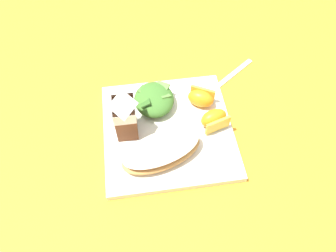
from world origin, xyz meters
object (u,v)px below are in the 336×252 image
at_px(white_plate, 168,131).
at_px(green_salad_pile, 154,99).
at_px(orange_wedge_front, 215,120).
at_px(cheesy_pizza_bread, 162,151).
at_px(milk_carton, 125,114).
at_px(metal_fork, 223,82).
at_px(orange_wedge_middle, 201,98).

bearing_deg(white_plate, green_salad_pile, 17.31).
xyz_separation_m(white_plate, orange_wedge_front, (-0.01, -0.10, 0.03)).
bearing_deg(cheesy_pizza_bread, milk_carton, 41.54).
relative_size(white_plate, metal_fork, 1.71).
bearing_deg(green_salad_pile, milk_carton, 132.62).
distance_m(white_plate, green_salad_pile, 0.08).
bearing_deg(metal_fork, green_salad_pile, 107.94).
height_order(white_plate, orange_wedge_middle, orange_wedge_middle).
relative_size(cheesy_pizza_bread, orange_wedge_middle, 2.66).
distance_m(cheesy_pizza_bread, milk_carton, 0.11).
relative_size(cheesy_pizza_bread, metal_fork, 1.14).
distance_m(white_plate, milk_carton, 0.11).
bearing_deg(white_plate, metal_fork, -50.93).
distance_m(cheesy_pizza_bread, orange_wedge_front, 0.14).
xyz_separation_m(cheesy_pizza_bread, milk_carton, (0.07, 0.07, 0.04)).
bearing_deg(orange_wedge_middle, milk_carton, 106.14).
height_order(white_plate, cheesy_pizza_bread, cheesy_pizza_bread).
distance_m(milk_carton, metal_fork, 0.28).
height_order(white_plate, orange_wedge_front, orange_wedge_front).
distance_m(white_plate, metal_fork, 0.20).
height_order(orange_wedge_front, orange_wedge_middle, same).
xyz_separation_m(green_salad_pile, orange_wedge_middle, (-0.01, -0.11, -0.00)).
distance_m(cheesy_pizza_bread, orange_wedge_middle, 0.16).
height_order(milk_carton, orange_wedge_middle, milk_carton).
distance_m(orange_wedge_front, metal_fork, 0.15).
bearing_deg(white_plate, milk_carton, 84.19).
bearing_deg(orange_wedge_front, milk_carton, 85.41).
relative_size(orange_wedge_front, orange_wedge_middle, 0.97).
bearing_deg(white_plate, orange_wedge_middle, -55.03).
relative_size(orange_wedge_middle, metal_fork, 0.43).
xyz_separation_m(white_plate, orange_wedge_middle, (0.06, -0.08, 0.03)).
xyz_separation_m(cheesy_pizza_bread, green_salad_pile, (0.13, -0.00, 0.00)).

